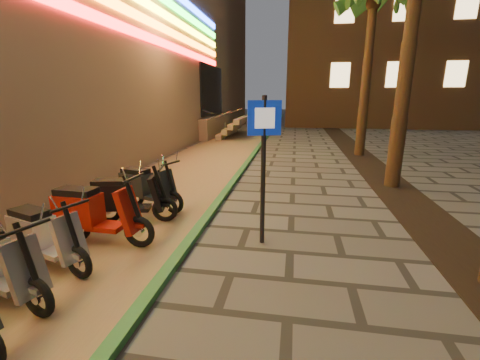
% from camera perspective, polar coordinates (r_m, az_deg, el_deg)
% --- Properties ---
extents(parking_strip, '(3.40, 60.00, 0.01)m').
position_cam_1_polar(parking_strip, '(13.08, -5.69, 3.71)').
color(parking_strip, '#8C7251').
rests_on(parking_strip, ground).
extents(green_curb, '(0.18, 60.00, 0.10)m').
position_cam_1_polar(green_curb, '(12.73, 1.72, 3.68)').
color(green_curb, '#286C33').
rests_on(green_curb, ground).
extents(planting_strip, '(1.20, 40.00, 0.02)m').
position_cam_1_polar(planting_strip, '(8.26, 28.88, -4.65)').
color(planting_strip, black).
rests_on(planting_strip, ground).
extents(palm_d, '(2.97, 3.02, 7.16)m').
position_cam_1_polar(palm_d, '(15.04, 22.63, 27.00)').
color(palm_d, '#472D19').
rests_on(palm_d, ground).
extents(pedestrian_sign, '(0.52, 0.22, 2.50)m').
position_cam_1_polar(pedestrian_sign, '(5.25, 4.24, 5.15)').
color(pedestrian_sign, black).
rests_on(pedestrian_sign, ground).
extents(scooter_7, '(1.58, 0.84, 1.12)m').
position_cam_1_polar(scooter_7, '(5.62, -31.64, -8.46)').
color(scooter_7, black).
rests_on(scooter_7, ground).
extents(scooter_8, '(1.80, 0.63, 1.27)m').
position_cam_1_polar(scooter_8, '(6.07, -24.71, -5.33)').
color(scooter_8, black).
rests_on(scooter_8, ground).
extents(scooter_9, '(1.67, 0.78, 1.18)m').
position_cam_1_polar(scooter_9, '(6.80, -19.90, -3.09)').
color(scooter_9, black).
rests_on(scooter_9, ground).
extents(scooter_10, '(1.64, 0.87, 1.17)m').
position_cam_1_polar(scooter_10, '(7.54, -16.52, -1.13)').
color(scooter_10, black).
rests_on(scooter_10, ground).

